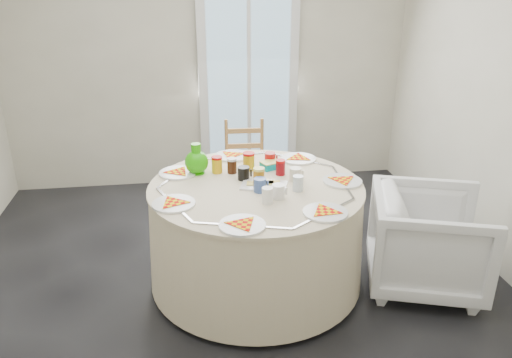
{
  "coord_description": "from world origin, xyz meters",
  "views": [
    {
      "loc": [
        -0.25,
        -3.02,
        2.08
      ],
      "look_at": [
        0.2,
        0.04,
        0.8
      ],
      "focal_mm": 35.0,
      "sensor_mm": 36.0,
      "label": 1
    }
  ],
  "objects": [
    {
      "name": "mugs_glasses",
      "position": [
        0.31,
        0.03,
        0.81
      ],
      "size": [
        0.74,
        0.74,
        0.11
      ],
      "primitive_type": null,
      "rotation": [
        0.0,
        0.0,
        0.23
      ],
      "color": "#B1A9AA",
      "rests_on": "table"
    },
    {
      "name": "butter_tub",
      "position": [
        0.35,
        0.33,
        0.79
      ],
      "size": [
        0.17,
        0.15,
        0.06
      ],
      "primitive_type": "cube",
      "rotation": [
        0.0,
        0.0,
        0.41
      ],
      "color": "#01A2AE",
      "rests_on": "table"
    },
    {
      "name": "green_pitcher",
      "position": [
        -0.19,
        0.32,
        0.87
      ],
      "size": [
        0.2,
        0.2,
        0.22
      ],
      "primitive_type": null,
      "rotation": [
        0.0,
        0.0,
        0.2
      ],
      "color": "#25AA06",
      "rests_on": "table"
    },
    {
      "name": "glass_door",
      "position": [
        0.4,
        1.95,
        1.05
      ],
      "size": [
        1.0,
        0.08,
        2.1
      ],
      "primitive_type": "cube",
      "color": "silver",
      "rests_on": "floor"
    },
    {
      "name": "table",
      "position": [
        0.2,
        0.04,
        0.38
      ],
      "size": [
        1.5,
        1.5,
        0.76
      ],
      "primitive_type": "cylinder",
      "color": "beige",
      "rests_on": "floor"
    },
    {
      "name": "wall_back",
      "position": [
        0.0,
        2.0,
        1.3
      ],
      "size": [
        4.0,
        0.02,
        2.6
      ],
      "primitive_type": "cube",
      "color": "#BCB5A3",
      "rests_on": "floor"
    },
    {
      "name": "cheese_platter",
      "position": [
        0.25,
        0.01,
        0.77
      ],
      "size": [
        0.35,
        0.28,
        0.04
      ],
      "primitive_type": null,
      "rotation": [
        0.0,
        0.0,
        -0.32
      ],
      "color": "white",
      "rests_on": "table"
    },
    {
      "name": "jar_cluster",
      "position": [
        0.17,
        0.25,
        0.82
      ],
      "size": [
        0.55,
        0.37,
        0.15
      ],
      "primitive_type": null,
      "rotation": [
        0.0,
        0.0,
        0.24
      ],
      "color": "brown",
      "rests_on": "table"
    },
    {
      "name": "wooden_chair",
      "position": [
        0.27,
        1.18,
        0.47
      ],
      "size": [
        0.4,
        0.38,
        0.86
      ],
      "primitive_type": null,
      "rotation": [
        0.0,
        0.0,
        -0.05
      ],
      "color": "#AE7A4F",
      "rests_on": "floor"
    },
    {
      "name": "armchair",
      "position": [
        1.38,
        -0.19,
        0.39
      ],
      "size": [
        0.91,
        0.94,
        0.78
      ],
      "primitive_type": "imported",
      "rotation": [
        0.0,
        0.0,
        1.26
      ],
      "color": "white",
      "rests_on": "floor"
    },
    {
      "name": "place_settings",
      "position": [
        0.2,
        0.04,
        0.77
      ],
      "size": [
        1.84,
        1.84,
        0.03
      ],
      "primitive_type": null,
      "rotation": [
        0.0,
        0.0,
        0.32
      ],
      "color": "silver",
      "rests_on": "table"
    },
    {
      "name": "floor",
      "position": [
        0.0,
        0.0,
        0.0
      ],
      "size": [
        4.0,
        4.0,
        0.0
      ],
      "primitive_type": "plane",
      "color": "black",
      "rests_on": "ground"
    }
  ]
}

